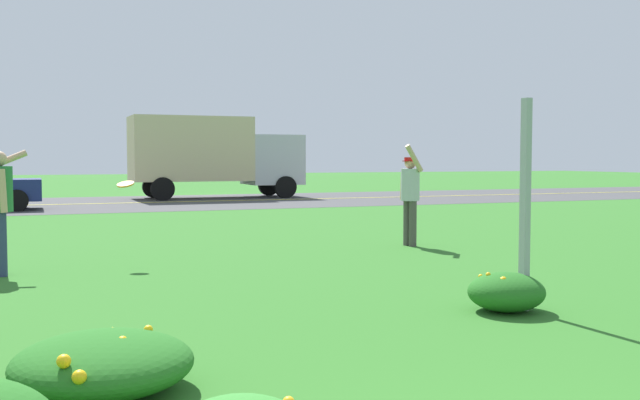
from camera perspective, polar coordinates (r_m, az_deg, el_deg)
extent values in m
plane|color=#2D6B23|center=(14.03, -13.23, -3.30)|extent=(120.00, 120.00, 0.00)
cube|color=#424244|center=(26.50, -17.16, -0.28)|extent=(120.00, 9.36, 0.01)
cube|color=yellow|center=(26.50, -17.16, -0.27)|extent=(120.00, 0.16, 0.00)
ellipsoid|color=#23661E|center=(7.86, 14.39, -6.99)|extent=(0.81, 0.76, 0.41)
sphere|color=yellow|center=(8.07, 12.47, -5.87)|extent=(0.05, 0.05, 0.05)
sphere|color=yellow|center=(7.77, 14.89, -6.59)|extent=(0.08, 0.08, 0.08)
sphere|color=yellow|center=(7.65, 15.10, -6.89)|extent=(0.08, 0.08, 0.08)
sphere|color=yellow|center=(7.66, 14.16, -6.13)|extent=(0.08, 0.08, 0.08)
sphere|color=yellow|center=(7.59, 14.11, -6.71)|extent=(0.07, 0.07, 0.07)
sphere|color=yellow|center=(7.79, 13.04, -5.72)|extent=(0.05, 0.05, 0.05)
ellipsoid|color=#23661E|center=(5.26, -16.63, -12.17)|extent=(1.22, 1.22, 0.41)
sphere|color=yellow|center=(5.49, -13.30, -9.85)|extent=(0.07, 0.07, 0.07)
sphere|color=yellow|center=(4.71, -18.33, -13.03)|extent=(0.09, 0.09, 0.09)
sphere|color=yellow|center=(4.80, -19.43, -11.82)|extent=(0.09, 0.09, 0.09)
sphere|color=yellow|center=(5.79, -15.94, -9.94)|extent=(0.08, 0.08, 0.08)
sphere|color=yellow|center=(5.12, -15.20, -10.62)|extent=(0.07, 0.07, 0.07)
sphere|color=yellow|center=(5.21, -20.83, -11.30)|extent=(0.07, 0.07, 0.07)
sphere|color=yellow|center=(5.13, -21.27, -11.71)|extent=(0.08, 0.08, 0.08)
cube|color=#93969B|center=(7.86, 15.77, -0.38)|extent=(0.07, 0.10, 2.21)
cylinder|color=navy|center=(10.86, -23.76, -3.11)|extent=(0.14, 0.14, 0.87)
cylinder|color=navy|center=(10.69, -23.67, -3.20)|extent=(0.14, 0.14, 0.87)
cylinder|color=tan|center=(10.92, -23.40, 2.84)|extent=(0.58, 0.17, 0.31)
cylinder|color=tan|center=(10.53, -23.59, 0.67)|extent=(0.12, 0.10, 0.58)
cylinder|color=#B2B2B7|center=(13.27, 7.08, 1.20)|extent=(0.34, 0.34, 0.58)
sphere|color=tan|center=(13.26, 7.09, 2.89)|extent=(0.21, 0.21, 0.21)
cylinder|color=#4C4742|center=(13.24, 7.27, -1.85)|extent=(0.14, 0.14, 0.82)
cylinder|color=#4C4742|center=(13.38, 6.84, -1.79)|extent=(0.14, 0.14, 0.82)
cylinder|color=tan|center=(13.06, 7.39, 3.26)|extent=(0.39, 0.14, 0.50)
cylinder|color=tan|center=(13.41, 6.50, 1.15)|extent=(0.12, 0.10, 0.55)
cylinder|color=red|center=(13.26, 7.09, 3.19)|extent=(0.22, 0.22, 0.07)
cylinder|color=red|center=(13.20, 6.76, 3.05)|extent=(0.15, 0.15, 0.02)
cylinder|color=orange|center=(11.22, -14.99, 1.22)|extent=(0.27, 0.25, 0.13)
torus|color=orange|center=(11.22, -14.99, 1.18)|extent=(0.27, 0.25, 0.13)
cylinder|color=black|center=(25.20, -22.57, 0.18)|extent=(0.66, 0.22, 0.66)
cylinder|color=black|center=(23.42, -22.65, -0.04)|extent=(0.66, 0.22, 0.66)
cube|color=#B7BABF|center=(29.91, -3.78, 3.16)|extent=(2.10, 2.30, 2.00)
cube|color=#CCBC8C|center=(29.06, -10.10, 3.96)|extent=(4.60, 2.30, 2.50)
cylinder|color=black|center=(31.04, -4.04, 1.17)|extent=(0.88, 0.26, 0.88)
cylinder|color=black|center=(28.95, -2.73, 1.02)|extent=(0.88, 0.26, 0.88)
cylinder|color=black|center=(29.94, -12.91, 1.02)|extent=(0.88, 0.26, 0.88)
cylinder|color=black|center=(27.77, -12.22, 0.85)|extent=(0.88, 0.26, 0.88)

